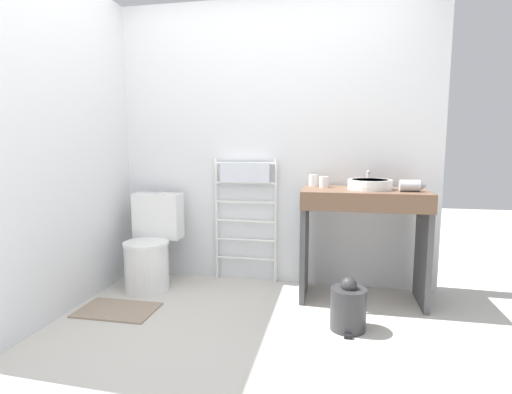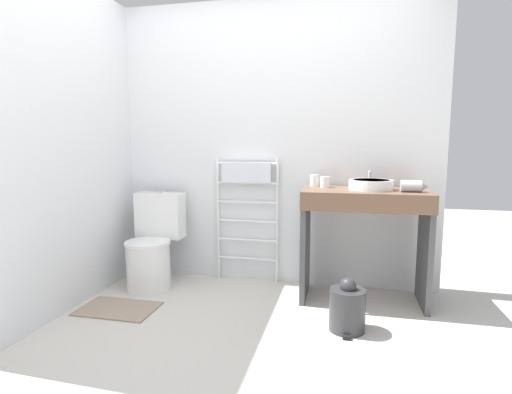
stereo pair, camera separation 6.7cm
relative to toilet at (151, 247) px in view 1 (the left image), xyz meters
name	(u,v)px [view 1 (the left image)]	position (x,y,z in m)	size (l,w,h in m)	color
ground_plane	(226,362)	(0.95, -1.05, -0.34)	(12.00, 12.00, 0.00)	beige
wall_back	(269,145)	(0.95, 0.40, 0.87)	(2.86, 0.12, 2.42)	silver
wall_side	(74,145)	(-0.42, -0.36, 0.87)	(0.12, 2.07, 2.42)	silver
toilet	(151,247)	(0.00, 0.00, 0.00)	(0.41, 0.53, 0.80)	white
towel_radiator	(245,194)	(0.76, 0.29, 0.44)	(0.56, 0.06, 1.09)	white
vanity_counter	(363,226)	(1.75, 0.03, 0.24)	(0.93, 0.52, 0.87)	brown
sink_basin	(370,184)	(1.79, 0.06, 0.57)	(0.33, 0.33, 0.07)	white
faucet	(368,176)	(1.79, 0.24, 0.61)	(0.02, 0.10, 0.13)	silver
cup_near_wall	(313,180)	(1.35, 0.21, 0.58)	(0.07, 0.07, 0.09)	white
cup_near_edge	(324,182)	(1.44, 0.14, 0.57)	(0.08, 0.08, 0.08)	white
hair_dryer	(411,186)	(2.07, -0.02, 0.57)	(0.19, 0.18, 0.09)	#B7B7BC
trash_bin	(348,307)	(1.63, -0.50, -0.19)	(0.23, 0.27, 0.35)	#333335
bath_mat	(117,310)	(-0.02, -0.54, -0.34)	(0.56, 0.36, 0.01)	gray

